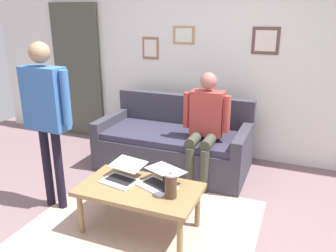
{
  "coord_description": "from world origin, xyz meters",
  "views": [
    {
      "loc": [
        -1.23,
        2.28,
        1.91
      ],
      "look_at": [
        0.0,
        -0.8,
        0.8
      ],
      "focal_mm": 36.36,
      "sensor_mm": 36.0,
      "label": 1
    }
  ],
  "objects": [
    {
      "name": "coffee_table",
      "position": [
        0.01,
        -0.12,
        0.38
      ],
      "size": [
        1.07,
        0.61,
        0.43
      ],
      "color": "olive",
      "rests_on": "ground_plane"
    },
    {
      "name": "person_seated",
      "position": [
        -0.25,
        -1.29,
        0.73
      ],
      "size": [
        0.55,
        0.51,
        1.28
      ],
      "color": "#3C3D31",
      "rests_on": "ground_plane"
    },
    {
      "name": "back_wall",
      "position": [
        0.0,
        -2.2,
        1.35
      ],
      "size": [
        7.04,
        0.11,
        2.7
      ],
      "color": "silver",
      "rests_on": "ground_plane"
    },
    {
      "name": "couch",
      "position": [
        0.2,
        -1.52,
        0.3
      ],
      "size": [
        1.86,
        0.92,
        0.88
      ],
      "color": "#36353F",
      "rests_on": "ground_plane"
    },
    {
      "name": "interior_door",
      "position": [
        2.05,
        -2.11,
        1.02
      ],
      "size": [
        0.82,
        0.09,
        2.05
      ],
      "color": "#44483A",
      "rests_on": "ground_plane"
    },
    {
      "name": "area_rug",
      "position": [
        0.01,
        -0.02,
        0.0
      ],
      "size": [
        2.06,
        2.03,
        0.01
      ],
      "primitive_type": "cube",
      "color": "tan",
      "rests_on": "ground_plane"
    },
    {
      "name": "laptop_left",
      "position": [
        0.22,
        -0.2,
        0.48
      ],
      "size": [
        0.38,
        0.42,
        0.14
      ],
      "color": "silver",
      "rests_on": "coffee_table"
    },
    {
      "name": "person_standing",
      "position": [
        1.0,
        -0.17,
        1.07
      ],
      "size": [
        0.58,
        0.21,
        1.66
      ],
      "color": "black",
      "rests_on": "ground_plane"
    },
    {
      "name": "ground_plane",
      "position": [
        0.0,
        0.0,
        0.0
      ],
      "size": [
        7.68,
        7.68,
        0.0
      ],
      "primitive_type": "plane",
      "color": "#785D61"
    },
    {
      "name": "laptop_center",
      "position": [
        -0.14,
        -0.24,
        0.48
      ],
      "size": [
        0.44,
        0.45,
        0.13
      ],
      "color": "silver",
      "rests_on": "coffee_table"
    },
    {
      "name": "french_press",
      "position": [
        -0.31,
        -0.08,
        0.54
      ],
      "size": [
        0.12,
        0.1,
        0.25
      ],
      "color": "#4C3323",
      "rests_on": "coffee_table"
    }
  ]
}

